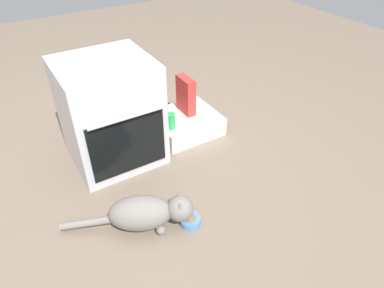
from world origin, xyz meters
name	(u,v)px	position (x,y,z in m)	size (l,w,h in m)	color
ground	(142,191)	(0.00, 0.00, 0.00)	(8.00, 8.00, 0.00)	#6B5B4C
oven	(110,113)	(0.00, 0.41, 0.35)	(0.56, 0.58, 0.70)	#B7BABF
pantry_cabinet	(186,123)	(0.57, 0.43, 0.07)	(0.47, 0.42, 0.14)	white
food_bowl	(190,220)	(0.12, -0.37, 0.03)	(0.12, 0.12, 0.07)	#4C7AB7
cat	(147,212)	(-0.09, -0.27, 0.11)	(0.67, 0.38, 0.21)	slate
soda_can	(171,121)	(0.39, 0.33, 0.20)	(0.07, 0.07, 0.12)	green
sauce_jar	(163,112)	(0.39, 0.46, 0.21)	(0.08, 0.08, 0.14)	#D16023
cereal_box	(186,95)	(0.60, 0.47, 0.28)	(0.07, 0.18, 0.28)	#B72D28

